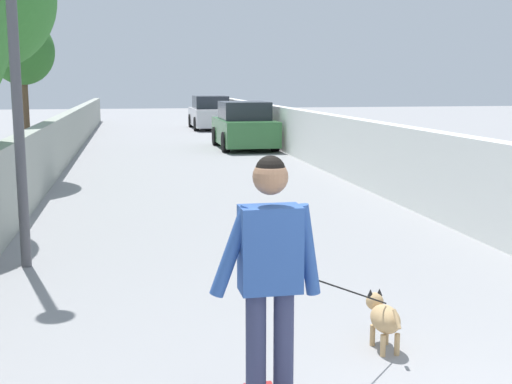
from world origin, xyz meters
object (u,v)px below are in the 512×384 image
Objects in this scene: car_far at (210,114)px; tree_left_near at (22,52)px; person_skateboarder at (270,265)px; car_near at (244,127)px; dog at (383,317)px.

tree_left_near is at bearing 144.44° from car_far.
tree_left_near is 18.13m from person_skateboarder.
car_near is 9.46m from car_far.
tree_left_near is 3.24× the size of dog.
person_skateboarder is 0.39× the size of car_far.
car_far is at bearing -0.00° from car_near.
person_skateboarder is 27.33m from car_far.
car_near is at bearing -5.83° from dog.
dog is 16.83m from car_near.
tree_left_near is 12.06m from car_far.
car_near is (0.16, -6.88, -2.36)m from tree_left_near.
tree_left_near is at bearing 17.32° from dog.
tree_left_near reaches higher than dog.
dog is 0.30× the size of car_far.
tree_left_near is 1.08× the size of car_near.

